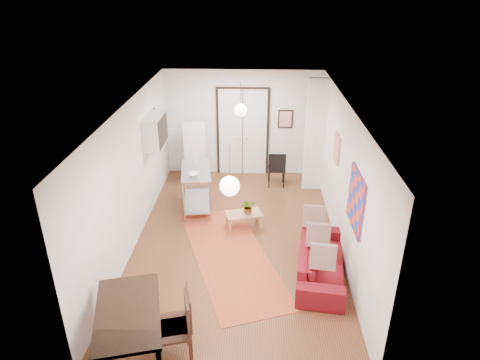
{
  "coord_description": "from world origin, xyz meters",
  "views": [
    {
      "loc": [
        0.39,
        -7.66,
        5.04
      ],
      "look_at": [
        0.06,
        0.32,
        1.25
      ],
      "focal_mm": 32.0,
      "sensor_mm": 36.0,
      "label": 1
    }
  ],
  "objects_px": {
    "fridge": "(195,153)",
    "dining_chair_near": "(174,313)",
    "kitchen_counter": "(196,183)",
    "dining_chair_far": "(173,320)",
    "dining_table": "(128,316)",
    "sofa": "(321,260)",
    "black_side_chair": "(277,164)",
    "coffee_table": "(244,215)"
  },
  "relations": [
    {
      "from": "coffee_table",
      "to": "fridge",
      "type": "relative_size",
      "value": 0.55
    },
    {
      "from": "dining_chair_near",
      "to": "black_side_chair",
      "type": "height_order",
      "value": "dining_chair_near"
    },
    {
      "from": "coffee_table",
      "to": "dining_table",
      "type": "bearing_deg",
      "value": -112.13
    },
    {
      "from": "dining_chair_near",
      "to": "dining_chair_far",
      "type": "bearing_deg",
      "value": -14.35
    },
    {
      "from": "black_side_chair",
      "to": "sofa",
      "type": "bearing_deg",
      "value": 99.67
    },
    {
      "from": "coffee_table",
      "to": "black_side_chair",
      "type": "distance_m",
      "value": 2.41
    },
    {
      "from": "coffee_table",
      "to": "kitchen_counter",
      "type": "xyz_separation_m",
      "value": [
        -1.14,
        0.79,
        0.37
      ]
    },
    {
      "from": "coffee_table",
      "to": "dining_chair_far",
      "type": "height_order",
      "value": "dining_chair_far"
    },
    {
      "from": "kitchen_counter",
      "to": "dining_table",
      "type": "xyz_separation_m",
      "value": [
        -0.36,
        -4.46,
        0.09
      ]
    },
    {
      "from": "kitchen_counter",
      "to": "dining_table",
      "type": "height_order",
      "value": "kitchen_counter"
    },
    {
      "from": "dining_chair_near",
      "to": "black_side_chair",
      "type": "distance_m",
      "value": 5.94
    },
    {
      "from": "dining_chair_far",
      "to": "coffee_table",
      "type": "bearing_deg",
      "value": 151.57
    },
    {
      "from": "kitchen_counter",
      "to": "black_side_chair",
      "type": "relative_size",
      "value": 1.43
    },
    {
      "from": "dining_table",
      "to": "black_side_chair",
      "type": "relative_size",
      "value": 1.76
    },
    {
      "from": "kitchen_counter",
      "to": "sofa",
      "type": "bearing_deg",
      "value": -50.48
    },
    {
      "from": "sofa",
      "to": "dining_chair_far",
      "type": "bearing_deg",
      "value": 137.15
    },
    {
      "from": "sofa",
      "to": "kitchen_counter",
      "type": "bearing_deg",
      "value": 55.52
    },
    {
      "from": "coffee_table",
      "to": "dining_chair_far",
      "type": "distance_m",
      "value": 3.69
    },
    {
      "from": "sofa",
      "to": "kitchen_counter",
      "type": "xyz_separation_m",
      "value": [
        -2.63,
        2.41,
        0.36
      ]
    },
    {
      "from": "black_side_chair",
      "to": "dining_table",
      "type": "bearing_deg",
      "value": 68.35
    },
    {
      "from": "sofa",
      "to": "dining_chair_far",
      "type": "distance_m",
      "value": 3.09
    },
    {
      "from": "kitchen_counter",
      "to": "black_side_chair",
      "type": "distance_m",
      "value": 2.43
    },
    {
      "from": "fridge",
      "to": "dining_chair_near",
      "type": "xyz_separation_m",
      "value": [
        0.49,
        -5.8,
        -0.18
      ]
    },
    {
      "from": "fridge",
      "to": "dining_chair_far",
      "type": "relative_size",
      "value": 1.51
    },
    {
      "from": "kitchen_counter",
      "to": "black_side_chair",
      "type": "xyz_separation_m",
      "value": [
        1.93,
        1.47,
        -0.1
      ]
    },
    {
      "from": "dining_chair_far",
      "to": "black_side_chair",
      "type": "distance_m",
      "value": 6.06
    },
    {
      "from": "fridge",
      "to": "dining_chair_near",
      "type": "height_order",
      "value": "fridge"
    },
    {
      "from": "kitchen_counter",
      "to": "dining_chair_far",
      "type": "distance_m",
      "value": 4.36
    },
    {
      "from": "dining_chair_near",
      "to": "black_side_chair",
      "type": "relative_size",
      "value": 1.08
    },
    {
      "from": "fridge",
      "to": "dining_table",
      "type": "distance_m",
      "value": 6.04
    },
    {
      "from": "dining_chair_far",
      "to": "black_side_chair",
      "type": "xyz_separation_m",
      "value": [
        1.69,
        5.82,
        -0.04
      ]
    },
    {
      "from": "dining_table",
      "to": "dining_chair_near",
      "type": "xyz_separation_m",
      "value": [
        0.6,
        0.24,
        -0.14
      ]
    },
    {
      "from": "kitchen_counter",
      "to": "fridge",
      "type": "bearing_deg",
      "value": 90.77
    },
    {
      "from": "kitchen_counter",
      "to": "dining_chair_near",
      "type": "relative_size",
      "value": 1.32
    },
    {
      "from": "kitchen_counter",
      "to": "dining_chair_far",
      "type": "relative_size",
      "value": 1.32
    },
    {
      "from": "sofa",
      "to": "kitchen_counter",
      "type": "distance_m",
      "value": 3.59
    },
    {
      "from": "sofa",
      "to": "dining_table",
      "type": "xyz_separation_m",
      "value": [
        -2.99,
        -2.05,
        0.45
      ]
    },
    {
      "from": "kitchen_counter",
      "to": "black_side_chair",
      "type": "height_order",
      "value": "kitchen_counter"
    },
    {
      "from": "coffee_table",
      "to": "dining_chair_near",
      "type": "bearing_deg",
      "value": -104.58
    },
    {
      "from": "dining_chair_far",
      "to": "sofa",
      "type": "bearing_deg",
      "value": 114.79
    },
    {
      "from": "coffee_table",
      "to": "fridge",
      "type": "xyz_separation_m",
      "value": [
        -1.38,
        2.36,
        0.49
      ]
    },
    {
      "from": "kitchen_counter",
      "to": "dining_table",
      "type": "distance_m",
      "value": 4.48
    }
  ]
}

